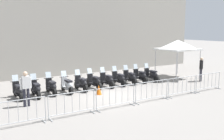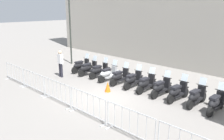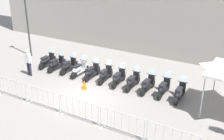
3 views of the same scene
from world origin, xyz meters
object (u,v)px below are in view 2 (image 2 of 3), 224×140
at_px(motorcycle_9, 196,97).
at_px(barrier_segment_1, 33,82).
at_px(motorcycle_7, 161,88).
at_px(barrier_segment_0, 15,74).
at_px(motorcycle_5, 133,80).
at_px(motorcycle_8, 177,92).
at_px(traffic_cone, 108,87).
at_px(motorcycle_0, 81,66).
at_px(motorcycle_6, 146,84).
at_px(motorcycle_10, 216,103).
at_px(motorcycle_2, 99,71).
at_px(motorcycle_4, 120,77).
at_px(barrier_segment_3, 88,105).
at_px(officer_near_row_end, 60,62).
at_px(motorcycle_1, 88,68).
at_px(barrier_segment_2, 57,92).
at_px(barrier_segment_4, 130,124).
at_px(motorcycle_3, 108,74).
at_px(street_lamp, 70,21).

xyz_separation_m(motorcycle_9, barrier_segment_1, (-6.88, -4.56, 0.07)).
relative_size(motorcycle_7, barrier_segment_0, 0.80).
relative_size(motorcycle_5, motorcycle_8, 1.00).
bearing_deg(motorcycle_8, barrier_segment_1, -143.12).
bearing_deg(motorcycle_7, traffic_cone, -146.03).
bearing_deg(motorcycle_0, motorcycle_6, 2.20).
bearing_deg(barrier_segment_1, motorcycle_10, 29.88).
bearing_deg(motorcycle_2, motorcycle_4, -0.02).
distance_m(motorcycle_10, barrier_segment_3, 5.42).
distance_m(motorcycle_4, officer_near_row_end, 4.06).
bearing_deg(motorcycle_1, barrier_segment_0, -112.27).
bearing_deg(officer_near_row_end, barrier_segment_2, -33.47).
bearing_deg(barrier_segment_1, barrier_segment_2, 2.68).
bearing_deg(motorcycle_4, traffic_cone, -70.35).
xyz_separation_m(motorcycle_9, barrier_segment_2, (-4.64, -4.45, 0.07)).
distance_m(motorcycle_5, barrier_segment_4, 5.38).
distance_m(officer_near_row_end, traffic_cone, 4.20).
bearing_deg(motorcycle_7, motorcycle_0, -177.67).
height_order(motorcycle_4, barrier_segment_3, motorcycle_4).
distance_m(motorcycle_4, barrier_segment_4, 5.96).
bearing_deg(barrier_segment_1, motorcycle_6, 46.70).
height_order(barrier_segment_4, officer_near_row_end, officer_near_row_end).
height_order(motorcycle_3, motorcycle_10, same).
bearing_deg(barrier_segment_0, motorcycle_8, 29.14).
xyz_separation_m(motorcycle_10, barrier_segment_3, (-3.33, -4.28, 0.07)).
xyz_separation_m(barrier_segment_1, officer_near_row_end, (-1.39, 2.51, 0.45)).
xyz_separation_m(motorcycle_3, motorcycle_8, (4.64, 0.31, 0.00)).
height_order(motorcycle_6, motorcycle_7, same).
distance_m(motorcycle_8, street_lamp, 10.42).
bearing_deg(motorcycle_3, barrier_segment_0, -129.88).
xyz_separation_m(motorcycle_0, barrier_segment_0, (-0.78, -4.25, 0.07)).
bearing_deg(officer_near_row_end, barrier_segment_1, -61.00).
relative_size(motorcycle_5, motorcycle_10, 1.00).
bearing_deg(motorcycle_9, barrier_segment_0, -152.93).
distance_m(motorcycle_2, barrier_segment_1, 4.25).
xyz_separation_m(motorcycle_7, traffic_cone, (-2.30, -1.55, -0.18)).
relative_size(motorcycle_6, barrier_segment_0, 0.80).
bearing_deg(motorcycle_8, street_lamp, 176.55).
relative_size(motorcycle_5, motorcycle_6, 1.00).
bearing_deg(motorcycle_3, motorcycle_10, 2.92).
relative_size(motorcycle_10, barrier_segment_1, 0.80).
distance_m(motorcycle_9, barrier_segment_2, 6.43).
bearing_deg(motorcycle_4, barrier_segment_2, -90.03).
xyz_separation_m(motorcycle_4, motorcycle_5, (0.93, 0.12, 0.00)).
bearing_deg(barrier_segment_1, motorcycle_4, 62.00).
bearing_deg(motorcycle_8, officer_near_row_end, -165.08).
bearing_deg(street_lamp, barrier_segment_4, -23.79).
xyz_separation_m(motorcycle_3, motorcycle_7, (3.71, 0.25, 0.00)).
relative_size(motorcycle_5, barrier_segment_4, 0.80).
bearing_deg(motorcycle_6, motorcycle_1, -176.36).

